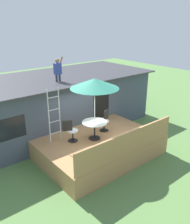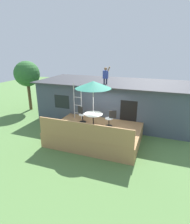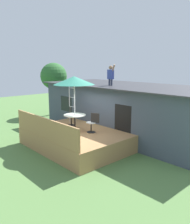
{
  "view_description": "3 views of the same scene",
  "coord_description": "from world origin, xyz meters",
  "px_view_note": "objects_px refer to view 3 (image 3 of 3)",
  "views": [
    {
      "loc": [
        -5.77,
        -6.82,
        5.39
      ],
      "look_at": [
        0.45,
        0.8,
        1.62
      ],
      "focal_mm": 38.32,
      "sensor_mm": 36.0,
      "label": 1
    },
    {
      "loc": [
        3.2,
        -8.8,
        4.92
      ],
      "look_at": [
        -0.25,
        0.59,
        1.47
      ],
      "focal_mm": 29.55,
      "sensor_mm": 36.0,
      "label": 2
    },
    {
      "loc": [
        8.4,
        -6.4,
        3.84
      ],
      "look_at": [
        0.15,
        1.09,
        1.59
      ],
      "focal_mm": 37.28,
      "sensor_mm": 36.0,
      "label": 3
    }
  ],
  "objects_px": {
    "patio_umbrella": "(74,81)",
    "patio_table": "(75,118)",
    "patio_chair_left": "(71,116)",
    "patio_chair_right": "(93,123)",
    "step_ladder": "(72,102)",
    "backyard_tree": "(54,77)",
    "person_figure": "(111,74)"
  },
  "relations": [
    {
      "from": "patio_chair_right",
      "to": "backyard_tree",
      "type": "distance_m",
      "value": 8.55
    },
    {
      "from": "step_ladder",
      "to": "patio_chair_right",
      "type": "relative_size",
      "value": 2.39
    },
    {
      "from": "patio_table",
      "to": "patio_umbrella",
      "type": "height_order",
      "value": "patio_umbrella"
    },
    {
      "from": "patio_table",
      "to": "step_ladder",
      "type": "bearing_deg",
      "value": 147.35
    },
    {
      "from": "step_ladder",
      "to": "patio_chair_right",
      "type": "distance_m",
      "value": 2.36
    },
    {
      "from": "step_ladder",
      "to": "patio_chair_right",
      "type": "bearing_deg",
      "value": -12.89
    },
    {
      "from": "step_ladder",
      "to": "person_figure",
      "type": "relative_size",
      "value": 1.98
    },
    {
      "from": "patio_umbrella",
      "to": "patio_chair_left",
      "type": "relative_size",
      "value": 2.76
    },
    {
      "from": "patio_table",
      "to": "step_ladder",
      "type": "distance_m",
      "value": 1.67
    },
    {
      "from": "patio_chair_right",
      "to": "step_ladder",
      "type": "bearing_deg",
      "value": -34.98
    },
    {
      "from": "patio_umbrella",
      "to": "step_ladder",
      "type": "distance_m",
      "value": 2.02
    },
    {
      "from": "person_figure",
      "to": "patio_chair_right",
      "type": "bearing_deg",
      "value": -65.78
    },
    {
      "from": "person_figure",
      "to": "patio_chair_right",
      "type": "relative_size",
      "value": 1.21
    },
    {
      "from": "patio_table",
      "to": "patio_chair_right",
      "type": "height_order",
      "value": "patio_chair_right"
    },
    {
      "from": "patio_chair_right",
      "to": "patio_umbrella",
      "type": "bearing_deg",
      "value": 0.0
    },
    {
      "from": "patio_chair_left",
      "to": "backyard_tree",
      "type": "xyz_separation_m",
      "value": [
        -6.08,
        2.89,
        1.72
      ]
    },
    {
      "from": "patio_umbrella",
      "to": "person_figure",
      "type": "bearing_deg",
      "value": 92.27
    },
    {
      "from": "patio_umbrella",
      "to": "step_ladder",
      "type": "relative_size",
      "value": 1.15
    },
    {
      "from": "patio_umbrella",
      "to": "step_ladder",
      "type": "height_order",
      "value": "patio_umbrella"
    },
    {
      "from": "patio_table",
      "to": "step_ladder",
      "type": "xyz_separation_m",
      "value": [
        -1.34,
        0.86,
        0.51
      ]
    },
    {
      "from": "backyard_tree",
      "to": "person_figure",
      "type": "bearing_deg",
      "value": -6.69
    },
    {
      "from": "step_ladder",
      "to": "backyard_tree",
      "type": "xyz_separation_m",
      "value": [
        -5.62,
        2.46,
        1.08
      ]
    },
    {
      "from": "patio_umbrella",
      "to": "person_figure",
      "type": "height_order",
      "value": "person_figure"
    },
    {
      "from": "patio_umbrella",
      "to": "patio_table",
      "type": "bearing_deg",
      "value": 90.0
    },
    {
      "from": "patio_umbrella",
      "to": "person_figure",
      "type": "distance_m",
      "value": 2.52
    },
    {
      "from": "patio_table",
      "to": "patio_umbrella",
      "type": "xyz_separation_m",
      "value": [
        0.0,
        -0.0,
        1.76
      ]
    },
    {
      "from": "backyard_tree",
      "to": "patio_chair_left",
      "type": "bearing_deg",
      "value": -25.43
    },
    {
      "from": "patio_table",
      "to": "patio_chair_right",
      "type": "relative_size",
      "value": 1.13
    },
    {
      "from": "patio_umbrella",
      "to": "patio_chair_left",
      "type": "bearing_deg",
      "value": 154.34
    },
    {
      "from": "patio_chair_right",
      "to": "backyard_tree",
      "type": "xyz_separation_m",
      "value": [
        -7.83,
        2.96,
        1.72
      ]
    },
    {
      "from": "patio_chair_left",
      "to": "patio_chair_right",
      "type": "xyz_separation_m",
      "value": [
        1.76,
        -0.07,
        0.0
      ]
    },
    {
      "from": "person_figure",
      "to": "patio_chair_right",
      "type": "height_order",
      "value": "person_figure"
    }
  ]
}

